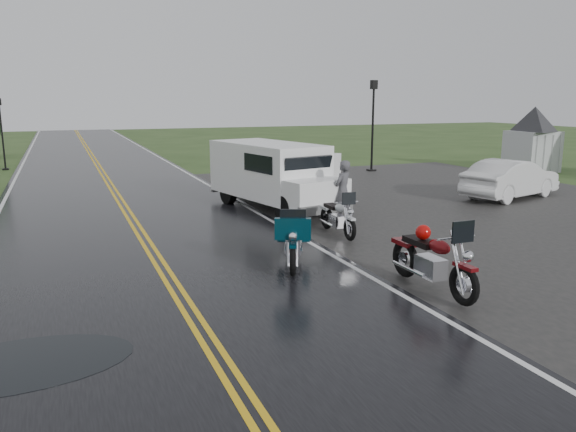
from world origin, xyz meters
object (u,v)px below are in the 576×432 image
at_px(motorcycle_teal, 293,246).
at_px(van_white, 284,185).
at_px(visitor_center, 534,123).
at_px(lamp_post_far_left, 2,134).
at_px(motorcycle_silver, 350,220).
at_px(lamp_post_far_right, 373,126).
at_px(motorcycle_red, 465,269).
at_px(sedan_white, 511,180).
at_px(person_at_van, 343,192).

distance_m(motorcycle_teal, van_white, 5.34).
height_order(visitor_center, lamp_post_far_left, visitor_center).
bearing_deg(motorcycle_silver, lamp_post_far_right, 60.35).
height_order(motorcycle_red, van_white, van_white).
distance_m(motorcycle_silver, sedan_white, 9.15).
distance_m(motorcycle_silver, van_white, 3.01).
distance_m(van_white, lamp_post_far_left, 18.97).
bearing_deg(lamp_post_far_left, lamp_post_far_right, -23.89).
bearing_deg(person_at_van, lamp_post_far_right, -156.23).
height_order(visitor_center, motorcycle_red, visitor_center).
height_order(motorcycle_silver, van_white, van_white).
height_order(motorcycle_silver, person_at_van, person_at_van).
bearing_deg(motorcycle_teal, lamp_post_far_left, 130.70).
height_order(lamp_post_far_left, lamp_post_far_right, lamp_post_far_right).
height_order(sedan_white, lamp_post_far_right, lamp_post_far_right).
relative_size(visitor_center, motorcycle_teal, 6.95).
bearing_deg(visitor_center, motorcycle_red, -137.98).
xyz_separation_m(motorcycle_red, motorcycle_silver, (0.33, 4.76, -0.12)).
height_order(van_white, lamp_post_far_right, lamp_post_far_right).
distance_m(sedan_white, lamp_post_far_right, 8.89).
distance_m(motorcycle_teal, lamp_post_far_left, 22.94).
bearing_deg(lamp_post_far_right, motorcycle_red, -115.60).
xyz_separation_m(motorcycle_red, motorcycle_teal, (-2.09, 2.66, -0.05)).
height_order(motorcycle_silver, sedan_white, sedan_white).
bearing_deg(visitor_center, sedan_white, -139.50).
relative_size(motorcycle_teal, lamp_post_far_right, 0.51).
height_order(motorcycle_red, motorcycle_silver, motorcycle_red).
relative_size(visitor_center, sedan_white, 3.76).
distance_m(motorcycle_teal, person_at_van, 5.58).
bearing_deg(motorcycle_red, visitor_center, 41.97).
distance_m(visitor_center, motorcycle_silver, 17.91).
relative_size(visitor_center, van_white, 2.85).
height_order(person_at_van, sedan_white, person_at_van).
bearing_deg(sedan_white, lamp_post_far_right, -11.40).
relative_size(person_at_van, sedan_white, 0.42).
xyz_separation_m(motorcycle_teal, van_white, (1.81, 5.00, 0.42)).
distance_m(van_white, lamp_post_far_right, 12.60).
distance_m(sedan_white, lamp_post_far_left, 24.10).
bearing_deg(lamp_post_far_left, visitor_center, -23.24).
xyz_separation_m(motorcycle_teal, motorcycle_silver, (2.43, 2.09, -0.07)).
relative_size(sedan_white, lamp_post_far_right, 0.94).
xyz_separation_m(visitor_center, van_white, (-15.83, -6.35, -1.30)).
xyz_separation_m(person_at_van, lamp_post_far_right, (6.81, 9.91, 1.36)).
relative_size(motorcycle_silver, lamp_post_far_right, 0.45).
relative_size(person_at_van, lamp_post_far_left, 0.49).
bearing_deg(motorcycle_red, lamp_post_far_left, 109.95).
xyz_separation_m(motorcycle_silver, lamp_post_far_right, (7.80, 12.22, 1.65)).
relative_size(visitor_center, person_at_van, 8.91).
distance_m(person_at_van, lamp_post_far_left, 20.28).
distance_m(visitor_center, motorcycle_red, 21.00).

